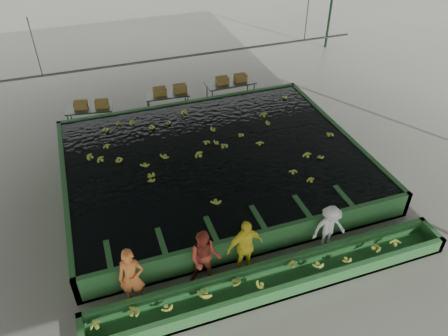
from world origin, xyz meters
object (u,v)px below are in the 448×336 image
object	(u,v)px
worker_d	(329,228)
packing_table_right	(230,92)
worker_b	(205,258)
box_stack_left	(92,107)
box_stack_mid	(170,93)
sorting_trough	(276,280)
packing_table_mid	(168,103)
box_stack_right	(231,82)
worker_c	(245,247)
worker_a	(131,277)
packing_table_left	(91,118)
flotation_tank	(214,164)

from	to	relation	value
worker_d	packing_table_right	size ratio (longest dim) A/B	0.69
worker_b	box_stack_left	world-z (taller)	worker_b
worker_d	box_stack_mid	distance (m)	9.54
sorting_trough	packing_table_mid	world-z (taller)	packing_table_mid
box_stack_left	box_stack_right	world-z (taller)	box_stack_right
packing_table_mid	packing_table_right	xyz separation A→B (m)	(2.82, -0.10, 0.07)
box_stack_mid	worker_c	bearing A→B (deg)	-91.46
sorting_trough	packing_table_mid	bearing A→B (deg)	92.78
packing_table_right	sorting_trough	bearing A→B (deg)	-103.26
box_stack_mid	worker_d	bearing A→B (deg)	-75.98
sorting_trough	worker_a	size ratio (longest dim) A/B	5.69
packing_table_mid	sorting_trough	bearing A→B (deg)	-87.22
sorting_trough	box_stack_right	distance (m)	10.22
worker_b	packing_table_left	distance (m)	9.29
packing_table_mid	box_stack_left	distance (m)	3.15
worker_d	box_stack_mid	xyz separation A→B (m)	(-2.31, 9.26, 0.09)
worker_b	packing_table_mid	xyz separation A→B (m)	(1.19, 9.20, -0.45)
worker_a	packing_table_right	bearing A→B (deg)	72.32
packing_table_left	box_stack_right	size ratio (longest dim) A/B	1.34
flotation_tank	worker_c	world-z (taller)	worker_c
worker_b	worker_c	distance (m)	1.10
worker_a	worker_d	xyz separation A→B (m)	(5.53, 0.00, -0.13)
packing_table_left	packing_table_right	size ratio (longest dim) A/B	0.85
sorting_trough	packing_table_left	bearing A→B (deg)	110.76
packing_table_mid	box_stack_right	world-z (taller)	box_stack_right
worker_a	packing_table_left	world-z (taller)	worker_a
sorting_trough	worker_d	bearing A→B (deg)	22.06
flotation_tank	packing_table_right	distance (m)	5.34
worker_a	packing_table_right	size ratio (longest dim) A/B	0.81
flotation_tank	box_stack_right	size ratio (longest dim) A/B	7.32
sorting_trough	worker_b	xyz separation A→B (m)	(-1.67, 0.80, 0.62)
worker_c	box_stack_mid	distance (m)	9.26
sorting_trough	worker_c	bearing A→B (deg)	125.64
flotation_tank	packing_table_left	bearing A→B (deg)	128.18
box_stack_right	worker_a	bearing A→B (deg)	-123.08
box_stack_right	worker_c	bearing A→B (deg)	-107.94
worker_b	packing_table_right	xyz separation A→B (m)	(4.01, 9.10, -0.38)
worker_c	flotation_tank	bearing A→B (deg)	77.00
packing_table_right	box_stack_mid	distance (m)	2.70
worker_d	packing_table_left	bearing A→B (deg)	128.22
sorting_trough	packing_table_mid	size ratio (longest dim) A/B	5.42
flotation_tank	worker_b	world-z (taller)	worker_b
flotation_tank	box_stack_right	distance (m)	5.39
worker_c	packing_table_left	bearing A→B (deg)	103.84
packing_table_left	packing_table_right	bearing A→B (deg)	0.48
sorting_trough	worker_a	bearing A→B (deg)	167.34
packing_table_mid	box_stack_mid	bearing A→B (deg)	21.21
packing_table_right	box_stack_left	size ratio (longest dim) A/B	1.61
worker_a	packing_table_mid	xyz separation A→B (m)	(3.08, 9.20, -0.46)
sorting_trough	box_stack_mid	xyz separation A→B (m)	(-0.34, 10.06, 0.59)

